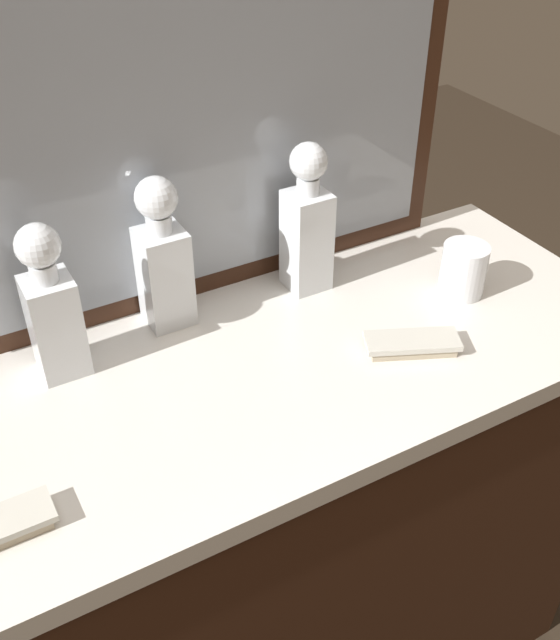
# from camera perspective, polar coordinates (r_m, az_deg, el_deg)

# --- Properties ---
(dresser) EXTENTS (1.28, 0.53, 0.94)m
(dresser) POSITION_cam_1_polar(r_m,az_deg,el_deg) (1.57, 0.00, -16.38)
(dresser) COLOR #381E11
(dresser) RESTS_ON ground_plane
(dresser_mirror) EXTENTS (0.95, 0.03, 0.59)m
(dresser_mirror) POSITION_cam_1_polar(r_m,az_deg,el_deg) (1.27, -5.68, 13.73)
(dresser_mirror) COLOR #381E11
(dresser_mirror) RESTS_ON dresser
(crystal_decanter_far_left) EXTENTS (0.07, 0.07, 0.26)m
(crystal_decanter_far_left) POSITION_cam_1_polar(r_m,az_deg,el_deg) (1.19, -16.97, 0.33)
(crystal_decanter_far_left) COLOR white
(crystal_decanter_far_left) RESTS_ON dresser
(crystal_decanter_far_right) EXTENTS (0.07, 0.07, 0.28)m
(crystal_decanter_far_right) POSITION_cam_1_polar(r_m,az_deg,el_deg) (1.34, 2.07, 6.77)
(crystal_decanter_far_right) COLOR white
(crystal_decanter_far_right) RESTS_ON dresser
(crystal_decanter_front) EXTENTS (0.08, 0.08, 0.27)m
(crystal_decanter_front) POSITION_cam_1_polar(r_m,az_deg,el_deg) (1.27, -8.91, 4.10)
(crystal_decanter_front) COLOR white
(crystal_decanter_front) RESTS_ON dresser
(crystal_tumbler_left) EXTENTS (0.08, 0.08, 0.10)m
(crystal_tumbler_left) POSITION_cam_1_polar(r_m,az_deg,el_deg) (1.40, 13.85, 3.62)
(crystal_tumbler_left) COLOR white
(crystal_tumbler_left) RESTS_ON dresser
(silver_brush_left) EXTENTS (0.17, 0.12, 0.02)m
(silver_brush_left) POSITION_cam_1_polar(r_m,az_deg,el_deg) (1.26, 10.07, -1.82)
(silver_brush_left) COLOR #B7A88C
(silver_brush_left) RESTS_ON dresser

